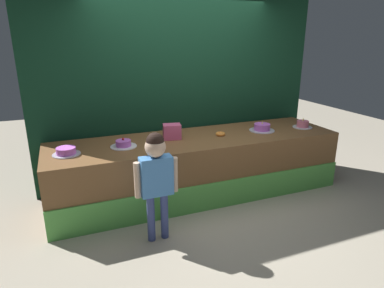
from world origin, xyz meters
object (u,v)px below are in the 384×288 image
at_px(child_figure, 156,173).
at_px(cake_far_left, 66,151).
at_px(cake_center_left, 123,144).
at_px(pink_box, 172,132).
at_px(donut, 220,134).
at_px(cake_center_right, 262,128).
at_px(cake_far_right, 303,125).

relative_size(child_figure, cake_far_left, 3.82).
relative_size(cake_far_left, cake_center_left, 0.97).
bearing_deg(cake_far_left, cake_center_left, 3.85).
xyz_separation_m(pink_box, cake_center_left, (-0.64, -0.10, -0.06)).
height_order(child_figure, cake_center_left, child_figure).
xyz_separation_m(child_figure, donut, (1.12, 0.84, 0.05)).
bearing_deg(cake_center_left, cake_center_right, -0.01).
bearing_deg(cake_far_left, donut, 1.30).
xyz_separation_m(child_figure, pink_box, (0.48, 0.94, 0.12)).
height_order(donut, cake_far_right, cake_far_right).
bearing_deg(child_figure, cake_far_left, 135.27).
bearing_deg(cake_far_right, cake_far_left, 179.56).
height_order(pink_box, cake_center_right, pink_box).
height_order(cake_far_left, cake_center_left, cake_center_left).
bearing_deg(child_figure, pink_box, 63.00).
bearing_deg(pink_box, cake_far_left, -173.58).
relative_size(child_figure, cake_center_left, 3.72).
bearing_deg(cake_center_left, donut, 0.03).
distance_m(child_figure, donut, 1.40).
xyz_separation_m(child_figure, cake_center_right, (1.76, 0.84, 0.07)).
distance_m(donut, cake_center_right, 0.64).
height_order(pink_box, cake_far_right, pink_box).
distance_m(pink_box, cake_center_left, 0.65).
distance_m(child_figure, cake_far_left, 1.13).
distance_m(pink_box, cake_far_left, 1.29).
distance_m(cake_center_right, cake_far_right, 0.64).
relative_size(cake_center_right, cake_far_right, 1.27).
distance_m(donut, cake_far_right, 1.28).
bearing_deg(donut, cake_center_right, -0.09).
bearing_deg(pink_box, cake_center_right, -4.53).
distance_m(donut, cake_center_left, 1.28).
xyz_separation_m(cake_center_left, cake_far_right, (2.56, -0.07, 0.01)).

